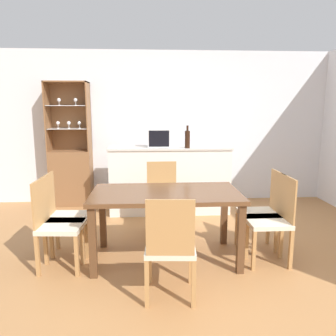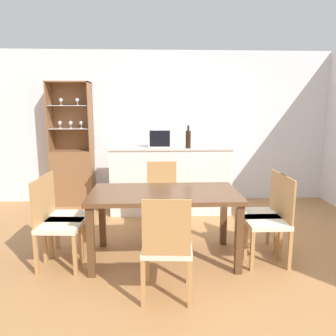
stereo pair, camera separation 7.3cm
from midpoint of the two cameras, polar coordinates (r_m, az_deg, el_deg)
name	(u,v)px [view 1 (the left image)]	position (r m, az deg, el deg)	size (l,w,h in m)	color
ground_plane	(202,270)	(3.47, 5.24, -17.32)	(18.00, 18.00, 0.00)	#B27A47
wall_back	(178,128)	(5.69, 1.42, 7.06)	(6.80, 0.06, 2.55)	silver
kitchen_counter	(170,179)	(5.10, -0.15, -1.98)	(1.85, 0.55, 1.03)	white
display_cabinet	(71,169)	(5.70, -16.85, -0.11)	(0.67, 0.36, 2.02)	brown
dining_table	(166,200)	(3.46, -1.00, -5.68)	(1.55, 0.83, 0.75)	brown
dining_chair_head_near	(170,247)	(2.83, -0.36, -13.62)	(0.45, 0.45, 0.92)	beige
dining_chair_side_left_near	(57,224)	(3.53, -19.32, -9.19)	(0.45, 0.45, 0.92)	beige
dining_chair_side_right_near	(272,220)	(3.62, 17.04, -8.59)	(0.42, 0.42, 0.92)	beige
dining_chair_head_far	(163,199)	(4.23, -1.46, -5.35)	(0.43, 0.43, 0.92)	beige
dining_chair_side_right_far	(263,212)	(3.84, 15.73, -7.40)	(0.42, 0.42, 0.92)	beige
dining_chair_side_left_far	(63,216)	(3.76, -18.30, -7.94)	(0.44, 0.44, 0.92)	beige
microwave	(163,137)	(5.03, -1.33, 5.35)	(0.47, 0.39, 0.28)	silver
wine_bottle	(187,139)	(4.83, 2.96, 5.09)	(0.08, 0.08, 0.33)	black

